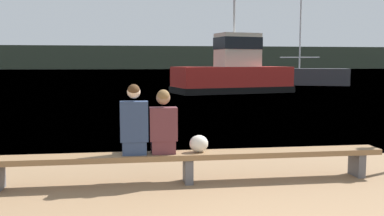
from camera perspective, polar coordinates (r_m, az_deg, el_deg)
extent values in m
plane|color=teal|center=(127.77, -7.69, 5.19)|extent=(240.00, 240.00, 0.00)
cube|color=#384233|center=(129.07, -7.71, 6.66)|extent=(600.00, 12.00, 6.62)
cube|color=brown|center=(6.43, -0.55, -6.33)|extent=(6.03, 0.40, 0.08)
cube|color=#515156|center=(7.34, 21.12, -7.01)|extent=(0.12, 0.34, 0.37)
cube|color=#515156|center=(6.49, -0.54, -8.30)|extent=(0.12, 0.34, 0.37)
cube|color=navy|center=(6.42, -7.68, -5.12)|extent=(0.35, 0.39, 0.20)
cube|color=navy|center=(6.27, -7.72, -1.77)|extent=(0.40, 0.22, 0.59)
sphere|color=beige|center=(6.22, -7.78, 2.14)|extent=(0.19, 0.19, 0.19)
sphere|color=#472D19|center=(6.21, -7.78, 2.35)|extent=(0.18, 0.18, 0.18)
cube|color=#56282D|center=(6.44, -3.88, -5.06)|extent=(0.35, 0.39, 0.20)
cube|color=#56282D|center=(6.29, -3.84, -2.14)|extent=(0.40, 0.22, 0.49)
sphere|color=#846047|center=(6.25, -3.86, 1.39)|extent=(0.21, 0.21, 0.21)
sphere|color=brown|center=(6.23, -3.85, 1.61)|extent=(0.19, 0.19, 0.19)
ellipsoid|color=beige|center=(6.43, 0.91, -4.78)|extent=(0.28, 0.22, 0.26)
cube|color=red|center=(26.02, 5.37, 3.78)|extent=(7.44, 4.27, 1.56)
cube|color=black|center=(26.05, 5.35, 2.48)|extent=(7.60, 4.40, 0.37)
cube|color=beige|center=(26.17, 6.10, 7.68)|extent=(2.76, 2.15, 2.00)
cube|color=black|center=(26.19, 6.10, 8.55)|extent=(2.82, 2.22, 0.72)
cylinder|color=#B2B2B7|center=(26.22, 5.66, 12.54)|extent=(0.14, 0.14, 2.44)
cube|color=#333338|center=(36.14, 14.64, 4.07)|extent=(7.35, 4.73, 1.34)
cylinder|color=#B7B7BC|center=(36.31, 14.29, 11.75)|extent=(0.12, 0.12, 8.36)
cylinder|color=#B7B7BC|center=(36.12, 14.16, 6.57)|extent=(2.95, 1.18, 0.08)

